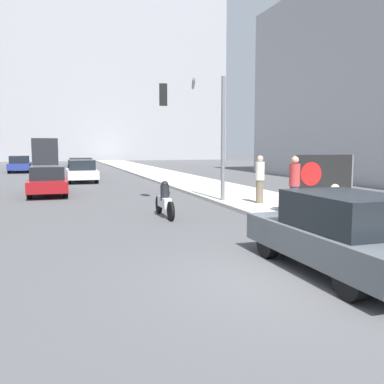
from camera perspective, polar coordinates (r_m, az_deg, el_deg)
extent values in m
plane|color=#4F4F51|center=(7.76, 12.88, -11.26)|extent=(160.00, 160.00, 0.00)
cube|color=beige|center=(22.90, 2.65, 0.56)|extent=(3.92, 90.00, 0.13)
cube|color=#99999E|center=(75.88, -17.02, 19.84)|extent=(52.00, 12.00, 41.13)
cylinder|color=#474C56|center=(11.12, 18.27, -4.19)|extent=(0.03, 0.03, 0.46)
cylinder|color=#474C56|center=(11.34, 19.78, -4.05)|extent=(0.03, 0.03, 0.46)
cylinder|color=#474C56|center=(11.41, 17.17, -3.89)|extent=(0.03, 0.03, 0.46)
cylinder|color=#474C56|center=(11.63, 18.67, -3.76)|extent=(0.03, 0.03, 0.46)
cube|color=navy|center=(11.33, 18.51, -2.78)|extent=(0.40, 0.40, 0.02)
cube|color=navy|center=(11.46, 17.99, -1.65)|extent=(0.40, 0.02, 0.38)
cylinder|color=#334775|center=(11.19, 19.02, -2.38)|extent=(0.18, 0.42, 0.18)
cylinder|color=#334775|center=(11.08, 19.61, -4.27)|extent=(0.16, 0.16, 0.46)
cube|color=black|center=(11.07, 19.76, -5.24)|extent=(0.20, 0.28, 0.10)
cylinder|color=black|center=(11.32, 18.47, -1.40)|extent=(0.34, 0.34, 0.52)
sphere|color=beige|center=(11.28, 18.54, 0.46)|extent=(0.22, 0.22, 0.22)
cylinder|color=black|center=(11.05, 17.36, -1.12)|extent=(0.45, 0.09, 0.09)
cube|color=yellow|center=(10.93, 16.50, -0.90)|extent=(0.36, 0.02, 0.35)
cube|color=#AD1414|center=(10.92, 16.54, -0.91)|extent=(0.27, 0.01, 0.08)
cylinder|color=#334775|center=(13.96, 13.45, -1.08)|extent=(0.28, 0.28, 0.90)
cylinder|color=#B23333|center=(13.88, 13.53, 2.22)|extent=(0.34, 0.34, 0.71)
sphere|color=tan|center=(13.86, 13.58, 4.18)|extent=(0.24, 0.24, 0.24)
cylinder|color=#756651|center=(16.43, 9.01, 0.05)|extent=(0.28, 0.28, 0.88)
cylinder|color=silver|center=(16.37, 9.06, 2.80)|extent=(0.34, 0.34, 0.70)
sphere|color=beige|center=(16.35, 9.08, 4.42)|extent=(0.23, 0.23, 0.23)
cylinder|color=slate|center=(14.23, 13.40, 1.04)|extent=(0.06, 0.06, 1.88)
cylinder|color=slate|center=(15.51, 20.53, 1.23)|extent=(0.06, 0.06, 1.88)
cube|color=black|center=(14.84, 17.13, 1.34)|extent=(2.25, 0.02, 1.78)
cylinder|color=red|center=(14.52, 15.60, 2.34)|extent=(0.78, 0.01, 0.78)
cylinder|color=slate|center=(17.12, 4.16, 7.06)|extent=(0.16, 0.16, 4.88)
cylinder|color=slate|center=(17.23, 0.18, 14.22)|extent=(0.81, 2.29, 0.11)
cube|color=black|center=(17.20, -3.85, 12.81)|extent=(0.38, 0.38, 0.84)
sphere|color=green|center=(17.17, -3.84, 11.88)|extent=(0.18, 0.18, 0.18)
cube|color=#565B60|center=(8.31, 19.04, -6.38)|extent=(1.74, 4.19, 0.55)
cube|color=black|center=(8.08, 19.90, -2.48)|extent=(1.50, 2.18, 0.64)
cylinder|color=black|center=(9.03, 10.10, -6.61)|extent=(0.22, 0.64, 0.64)
cylinder|color=black|center=(9.82, 17.99, -5.78)|extent=(0.22, 0.64, 0.64)
cylinder|color=black|center=(6.92, 20.42, -10.87)|extent=(0.22, 0.64, 0.64)
cube|color=maroon|center=(21.38, -18.67, 1.06)|extent=(1.73, 4.78, 0.49)
cube|color=black|center=(21.15, -18.73, 2.50)|extent=(1.49, 2.49, 0.60)
cylinder|color=black|center=(22.90, -20.50, 0.81)|extent=(0.22, 0.64, 0.64)
cylinder|color=black|center=(22.88, -16.72, 0.94)|extent=(0.22, 0.64, 0.64)
cylinder|color=black|center=(19.95, -20.87, 0.06)|extent=(0.22, 0.64, 0.64)
cylinder|color=black|center=(19.93, -16.53, 0.21)|extent=(0.22, 0.64, 0.64)
cube|color=silver|center=(28.41, -14.51, 2.40)|extent=(1.83, 4.43, 0.52)
cube|color=black|center=(28.20, -14.52, 3.53)|extent=(1.58, 2.31, 0.62)
cylinder|color=black|center=(29.76, -16.21, 2.11)|extent=(0.22, 0.64, 0.64)
cylinder|color=black|center=(29.85, -13.12, 2.20)|extent=(0.22, 0.64, 0.64)
cylinder|color=black|center=(27.02, -16.03, 1.72)|extent=(0.22, 0.64, 0.64)
cylinder|color=black|center=(27.12, -12.62, 1.83)|extent=(0.22, 0.64, 0.64)
cube|color=black|center=(35.07, -14.62, 3.06)|extent=(1.88, 4.65, 0.49)
cube|color=black|center=(34.86, -14.63, 3.94)|extent=(1.61, 2.42, 0.60)
cylinder|color=black|center=(36.48, -16.04, 2.82)|extent=(0.22, 0.64, 0.64)
cylinder|color=black|center=(36.57, -13.45, 2.90)|extent=(0.22, 0.64, 0.64)
cylinder|color=black|center=(33.60, -15.88, 2.55)|extent=(0.22, 0.64, 0.64)
cylinder|color=black|center=(33.70, -13.06, 2.64)|extent=(0.22, 0.64, 0.64)
cube|color=navy|center=(40.38, -21.98, 3.22)|extent=(1.75, 4.45, 0.54)
cube|color=black|center=(40.18, -22.03, 4.04)|extent=(1.51, 2.31, 0.63)
cylinder|color=black|center=(41.83, -22.89, 2.97)|extent=(0.22, 0.64, 0.64)
cylinder|color=black|center=(41.72, -20.79, 3.05)|extent=(0.22, 0.64, 0.64)
cylinder|color=black|center=(39.08, -23.23, 2.77)|extent=(0.22, 0.64, 0.64)
cylinder|color=black|center=(38.97, -20.99, 2.85)|extent=(0.22, 0.64, 0.64)
cube|color=#232328|center=(51.07, -18.90, 5.23)|extent=(2.52, 11.63, 2.63)
cube|color=black|center=(51.07, -18.91, 5.39)|extent=(2.54, 11.04, 0.86)
cylinder|color=black|center=(54.73, -19.96, 3.94)|extent=(0.30, 1.04, 1.04)
cylinder|color=black|center=(54.69, -17.64, 4.02)|extent=(0.30, 1.04, 1.04)
cylinder|color=black|center=(47.53, -20.26, 3.64)|extent=(0.30, 1.04, 1.04)
cylinder|color=black|center=(47.49, -17.58, 3.73)|extent=(0.30, 1.04, 1.04)
cube|color=silver|center=(13.91, -3.69, -1.37)|extent=(0.24, 0.95, 0.32)
cylinder|color=black|center=(13.82, -3.65, -0.10)|extent=(0.28, 0.28, 0.50)
sphere|color=black|center=(13.80, -3.66, 0.99)|extent=(0.24, 0.24, 0.24)
cylinder|color=black|center=(14.69, -4.44, -1.68)|extent=(0.10, 0.60, 0.60)
cylinder|color=black|center=(13.18, -2.84, -2.58)|extent=(0.10, 0.60, 0.60)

